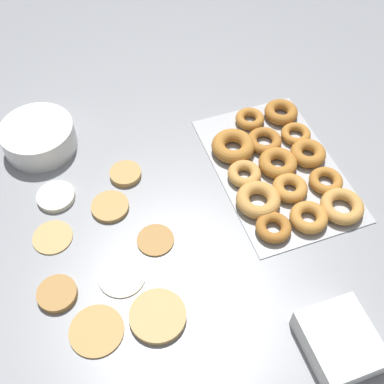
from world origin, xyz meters
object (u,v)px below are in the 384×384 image
(container_stack, at_px, (339,342))
(pancake_4, at_px, (52,237))
(pancake_5, at_px, (158,316))
(pancake_6, at_px, (126,174))
(batter_bowl, at_px, (39,137))
(pancake_3, at_px, (110,207))
(pancake_7, at_px, (57,294))
(pancake_2, at_px, (56,197))
(donut_tray, at_px, (279,168))
(pancake_8, at_px, (154,240))
(pancake_1, at_px, (96,330))
(pancake_0, at_px, (122,276))

(container_stack, bearing_deg, pancake_4, 47.90)
(pancake_4, relative_size, pancake_5, 0.78)
(pancake_6, relative_size, batter_bowl, 0.42)
(pancake_3, height_order, batter_bowl, batter_bowl)
(pancake_6, relative_size, pancake_7, 0.94)
(pancake_5, bearing_deg, pancake_2, 21.06)
(pancake_3, relative_size, pancake_6, 1.14)
(donut_tray, bearing_deg, pancake_6, 72.32)
(pancake_7, distance_m, pancake_8, 0.24)
(donut_tray, bearing_deg, batter_bowl, 62.31)
(pancake_6, height_order, container_stack, container_stack)
(donut_tray, distance_m, container_stack, 0.46)
(pancake_4, bearing_deg, donut_tray, -89.42)
(pancake_8, bearing_deg, pancake_7, 104.77)
(pancake_5, xyz_separation_m, batter_bowl, (0.57, 0.15, 0.03))
(pancake_5, relative_size, container_stack, 0.78)
(pancake_1, distance_m, container_stack, 0.49)
(pancake_5, distance_m, pancake_8, 0.19)
(pancake_7, height_order, donut_tray, donut_tray)
(pancake_6, distance_m, pancake_8, 0.21)
(pancake_4, relative_size, container_stack, 0.61)
(pancake_3, distance_m, pancake_7, 0.25)
(pancake_4, distance_m, pancake_7, 0.15)
(batter_bowl, bearing_deg, pancake_2, -177.84)
(pancake_5, relative_size, donut_tray, 0.26)
(pancake_1, bearing_deg, container_stack, -113.22)
(donut_tray, xyz_separation_m, batter_bowl, (0.29, 0.56, 0.02))
(pancake_1, distance_m, pancake_3, 0.31)
(pancake_0, relative_size, pancake_2, 1.13)
(batter_bowl, bearing_deg, pancake_8, -152.73)
(pancake_5, height_order, batter_bowl, batter_bowl)
(pancake_0, xyz_separation_m, container_stack, (-0.29, -0.37, 0.02))
(pancake_0, height_order, pancake_3, pancake_3)
(pancake_1, relative_size, donut_tray, 0.24)
(pancake_1, height_order, pancake_4, pancake_1)
(pancake_3, xyz_separation_m, pancake_4, (-0.04, 0.15, -0.00))
(pancake_4, distance_m, batter_bowl, 0.30)
(batter_bowl, bearing_deg, pancake_7, 175.59)
(pancake_6, bearing_deg, pancake_8, -176.68)
(pancake_7, distance_m, donut_tray, 0.61)
(pancake_3, bearing_deg, batter_bowl, 25.68)
(pancake_1, distance_m, pancake_4, 0.26)
(pancake_5, relative_size, pancake_8, 1.39)
(pancake_8, distance_m, container_stack, 0.45)
(donut_tray, height_order, container_stack, container_stack)
(pancake_5, bearing_deg, donut_tray, -56.00)
(pancake_0, distance_m, batter_bowl, 0.46)
(pancake_3, xyz_separation_m, pancake_6, (0.09, -0.06, 0.00))
(pancake_3, relative_size, pancake_5, 0.76)
(pancake_1, bearing_deg, pancake_8, -45.92)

